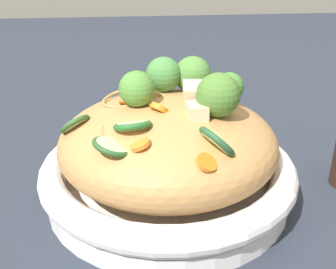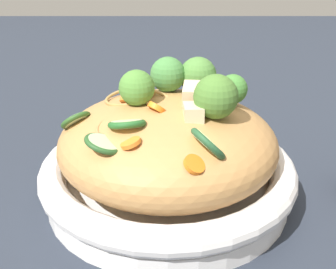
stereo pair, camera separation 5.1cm
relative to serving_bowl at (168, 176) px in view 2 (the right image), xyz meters
The scene contains 7 objects.
ground_plane 0.03m from the serving_bowl, ahead, with size 3.00×3.00×0.00m, color #262C38.
serving_bowl is the anchor object (origin of this frame).
noodle_heap 0.05m from the serving_bowl, 89.33° to the left, with size 0.27×0.27×0.12m.
broccoli_florets 0.12m from the serving_bowl, 54.81° to the right, with size 0.15×0.17×0.07m.
carrot_coins 0.10m from the serving_bowl, 155.15° to the right, with size 0.19×0.12×0.04m.
zucchini_slices 0.11m from the serving_bowl, 150.35° to the left, with size 0.13×0.20×0.04m.
chicken_chunks 0.11m from the serving_bowl, 106.05° to the right, with size 0.07×0.04×0.04m.
Camera 2 is at (-0.47, 0.00, 0.30)m, focal length 44.30 mm.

